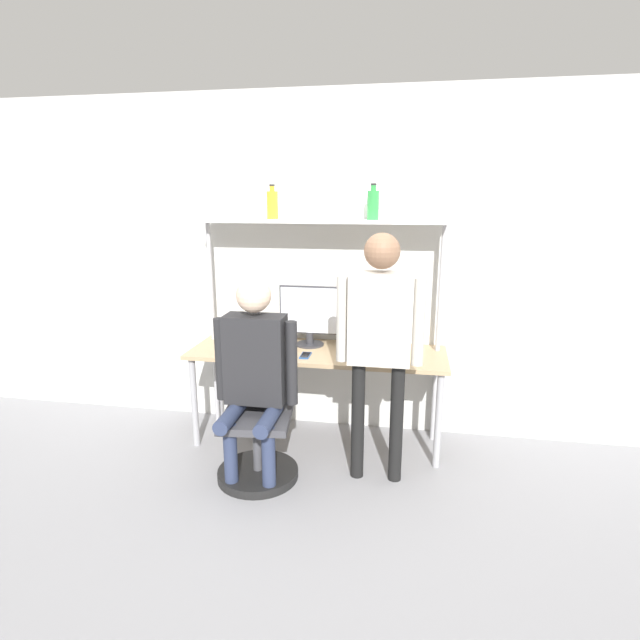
{
  "coord_description": "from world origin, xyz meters",
  "views": [
    {
      "loc": [
        0.67,
        -3.27,
        1.9
      ],
      "look_at": [
        0.1,
        -0.08,
        1.1
      ],
      "focal_mm": 28.0,
      "sensor_mm": 36.0,
      "label": 1
    }
  ],
  "objects_px": {
    "person_seated": "(254,365)",
    "monitor": "(310,314)",
    "office_chair": "(258,437)",
    "laptop": "(274,343)",
    "bottle_amber": "(272,204)",
    "bottle_green": "(373,204)",
    "cell_phone": "(305,355)",
    "person_standing": "(380,327)"
  },
  "relations": [
    {
      "from": "person_seated",
      "to": "bottle_amber",
      "type": "distance_m",
      "value": 1.29
    },
    {
      "from": "office_chair",
      "to": "bottle_green",
      "type": "distance_m",
      "value": 1.87
    },
    {
      "from": "monitor",
      "to": "office_chair",
      "type": "xyz_separation_m",
      "value": [
        -0.22,
        -0.72,
        -0.72
      ]
    },
    {
      "from": "person_seated",
      "to": "person_standing",
      "type": "bearing_deg",
      "value": 10.38
    },
    {
      "from": "person_seated",
      "to": "bottle_green",
      "type": "relative_size",
      "value": 5.36
    },
    {
      "from": "laptop",
      "to": "bottle_amber",
      "type": "height_order",
      "value": "bottle_amber"
    },
    {
      "from": "office_chair",
      "to": "person_seated",
      "type": "distance_m",
      "value": 0.55
    },
    {
      "from": "cell_phone",
      "to": "person_seated",
      "type": "height_order",
      "value": "person_seated"
    },
    {
      "from": "person_seated",
      "to": "monitor",
      "type": "bearing_deg",
      "value": 73.96
    },
    {
      "from": "bottle_green",
      "to": "bottle_amber",
      "type": "distance_m",
      "value": 0.77
    },
    {
      "from": "laptop",
      "to": "bottle_amber",
      "type": "distance_m",
      "value": 1.06
    },
    {
      "from": "bottle_amber",
      "to": "person_standing",
      "type": "bearing_deg",
      "value": -36.21
    },
    {
      "from": "bottle_green",
      "to": "office_chair",
      "type": "bearing_deg",
      "value": -133.25
    },
    {
      "from": "monitor",
      "to": "office_chair",
      "type": "height_order",
      "value": "monitor"
    },
    {
      "from": "cell_phone",
      "to": "office_chair",
      "type": "relative_size",
      "value": 0.16
    },
    {
      "from": "laptop",
      "to": "office_chair",
      "type": "relative_size",
      "value": 0.31
    },
    {
      "from": "laptop",
      "to": "person_seated",
      "type": "relative_size",
      "value": 0.2
    },
    {
      "from": "person_standing",
      "to": "person_seated",
      "type": "bearing_deg",
      "value": -169.62
    },
    {
      "from": "bottle_green",
      "to": "cell_phone",
      "type": "bearing_deg",
      "value": -145.05
    },
    {
      "from": "cell_phone",
      "to": "person_seated",
      "type": "bearing_deg",
      "value": -117.28
    },
    {
      "from": "person_standing",
      "to": "bottle_green",
      "type": "bearing_deg",
      "value": 99.77
    },
    {
      "from": "monitor",
      "to": "cell_phone",
      "type": "height_order",
      "value": "monitor"
    },
    {
      "from": "office_chair",
      "to": "person_standing",
      "type": "bearing_deg",
      "value": 7.21
    },
    {
      "from": "monitor",
      "to": "cell_phone",
      "type": "relative_size",
      "value": 3.21
    },
    {
      "from": "laptop",
      "to": "office_chair",
      "type": "height_order",
      "value": "laptop"
    },
    {
      "from": "person_seated",
      "to": "office_chair",
      "type": "bearing_deg",
      "value": 96.35
    },
    {
      "from": "bottle_amber",
      "to": "bottle_green",
      "type": "bearing_deg",
      "value": 0.0
    },
    {
      "from": "bottle_amber",
      "to": "office_chair",
      "type": "bearing_deg",
      "value": -84.94
    },
    {
      "from": "bottle_amber",
      "to": "cell_phone",
      "type": "bearing_deg",
      "value": -44.92
    },
    {
      "from": "laptop",
      "to": "cell_phone",
      "type": "height_order",
      "value": "laptop"
    },
    {
      "from": "monitor",
      "to": "cell_phone",
      "type": "xyz_separation_m",
      "value": [
        0.03,
        -0.29,
        -0.25
      ]
    },
    {
      "from": "office_chair",
      "to": "person_standing",
      "type": "relative_size",
      "value": 0.54
    },
    {
      "from": "cell_phone",
      "to": "bottle_amber",
      "type": "distance_m",
      "value": 1.18
    },
    {
      "from": "cell_phone",
      "to": "bottle_green",
      "type": "relative_size",
      "value": 0.57
    },
    {
      "from": "monitor",
      "to": "person_standing",
      "type": "relative_size",
      "value": 0.29
    },
    {
      "from": "monitor",
      "to": "bottle_amber",
      "type": "relative_size",
      "value": 1.87
    },
    {
      "from": "office_chair",
      "to": "person_seated",
      "type": "relative_size",
      "value": 0.66
    },
    {
      "from": "monitor",
      "to": "person_seated",
      "type": "bearing_deg",
      "value": -106.04
    },
    {
      "from": "person_standing",
      "to": "bottle_amber",
      "type": "bearing_deg",
      "value": 143.79
    },
    {
      "from": "laptop",
      "to": "bottle_green",
      "type": "distance_m",
      "value": 1.28
    },
    {
      "from": "cell_phone",
      "to": "monitor",
      "type": "bearing_deg",
      "value": 94.99
    },
    {
      "from": "cell_phone",
      "to": "bottle_green",
      "type": "distance_m",
      "value": 1.22
    }
  ]
}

